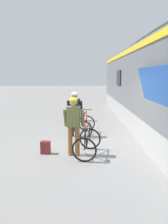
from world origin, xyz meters
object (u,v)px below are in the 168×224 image
(bicycle_near_red, at_px, (85,125))
(cyclist_far_in_olive, at_px, (74,121))
(bicycle_far_black, at_px, (87,142))
(backpack_on_platform, at_px, (46,147))
(cyclist_near_in_dark, at_px, (75,110))
(water_bottle_near_the_bikes, at_px, (86,140))

(bicycle_near_red, bearing_deg, cyclist_far_in_olive, -99.71)
(bicycle_near_red, relative_size, bicycle_far_black, 0.98)
(cyclist_far_in_olive, xyz_separation_m, backpack_on_platform, (-0.88, 0.13, -0.85))
(cyclist_far_in_olive, height_order, backpack_on_platform, cyclist_far_in_olive)
(cyclist_far_in_olive, relative_size, bicycle_far_black, 1.49)
(cyclist_near_in_dark, relative_size, bicycle_far_black, 1.49)
(cyclist_near_in_dark, height_order, cyclist_far_in_olive, same)
(bicycle_far_black, xyz_separation_m, backpack_on_platform, (-1.28, 0.13, -0.20))
(cyclist_far_in_olive, bearing_deg, water_bottle_near_the_bikes, 70.80)
(cyclist_near_in_dark, xyz_separation_m, bicycle_far_black, (0.44, -1.93, -0.65))
(bicycle_far_black, height_order, water_bottle_near_the_bikes, bicycle_far_black)
(cyclist_far_in_olive, bearing_deg, backpack_on_platform, 171.64)
(cyclist_far_in_olive, distance_m, water_bottle_near_the_bikes, 1.55)
(backpack_on_platform, bearing_deg, bicycle_far_black, 0.84)
(bicycle_far_black, bearing_deg, cyclist_near_in_dark, 102.90)
(bicycle_near_red, bearing_deg, bicycle_far_black, -88.92)
(bicycle_near_red, bearing_deg, cyclist_near_in_dark, -154.24)
(cyclist_near_in_dark, height_order, water_bottle_near_the_bikes, cyclist_near_in_dark)
(water_bottle_near_the_bikes, bearing_deg, bicycle_near_red, 92.29)
(bicycle_far_black, bearing_deg, cyclist_far_in_olive, -179.57)
(cyclist_far_in_olive, relative_size, water_bottle_near_the_bikes, 9.12)
(water_bottle_near_the_bikes, bearing_deg, cyclist_near_in_dark, 119.57)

